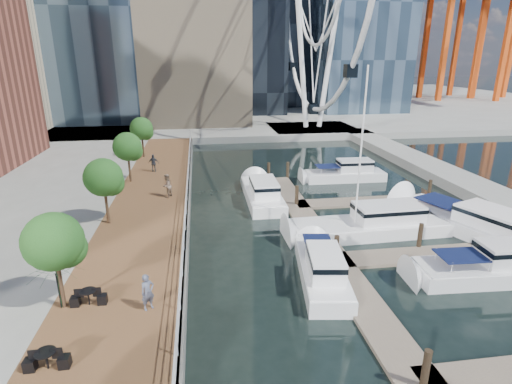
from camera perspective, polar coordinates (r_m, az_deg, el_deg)
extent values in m
plane|color=black|center=(18.16, 10.37, -22.59)|extent=(520.00, 520.00, 0.00)
cube|color=brown|center=(30.36, -15.36, -4.16)|extent=(6.00, 60.00, 1.00)
cube|color=#595954|center=(30.11, -9.69, -3.93)|extent=(0.25, 60.00, 1.00)
cube|color=gray|center=(115.53, -5.85, 12.75)|extent=(200.00, 114.00, 1.00)
cube|color=gray|center=(42.76, 27.84, 0.90)|extent=(4.00, 60.00, 1.00)
cube|color=gray|center=(68.51, 8.05, 8.76)|extent=(14.00, 12.00, 1.00)
cube|color=#6D6051|center=(26.89, 9.86, -7.71)|extent=(2.00, 32.00, 0.20)
cube|color=#6D6051|center=(27.68, 23.19, -8.23)|extent=(12.00, 2.00, 0.20)
cube|color=#6D6051|center=(35.83, 15.16, -1.32)|extent=(12.00, 2.00, 0.20)
cylinder|color=white|center=(66.94, 6.40, 20.21)|extent=(0.80, 0.80, 26.00)
cylinder|color=white|center=(68.34, 10.73, 19.98)|extent=(0.80, 0.80, 26.00)
cylinder|color=#3F2B1C|center=(20.49, -26.13, -11.68)|extent=(0.20, 0.20, 2.40)
sphere|color=#265B1E|center=(19.59, -26.99, -6.32)|extent=(2.60, 2.60, 2.60)
cylinder|color=#3F2B1C|center=(29.28, -20.52, -1.98)|extent=(0.20, 0.20, 2.40)
sphere|color=#265B1E|center=(28.65, -20.99, 1.96)|extent=(2.60, 2.60, 2.60)
cylinder|color=#3F2B1C|center=(38.66, -17.61, 3.15)|extent=(0.20, 0.20, 2.40)
sphere|color=#265B1E|center=(38.19, -17.92, 6.19)|extent=(2.60, 2.60, 2.60)
cylinder|color=#3F2B1C|center=(48.29, -15.84, 6.26)|extent=(0.20, 0.20, 2.40)
sphere|color=#265B1E|center=(47.91, -16.06, 8.71)|extent=(2.60, 2.60, 2.60)
imported|color=#4D5267|center=(19.15, -15.22, -13.63)|extent=(0.76, 0.70, 1.74)
imported|color=gray|center=(33.48, -12.63, 0.88)|extent=(1.12, 1.20, 1.96)
imported|color=#333740|center=(41.54, -14.41, 4.03)|extent=(1.09, 0.56, 1.78)
imported|color=#0F391E|center=(20.46, -26.46, -12.05)|extent=(2.65, 2.70, 2.22)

